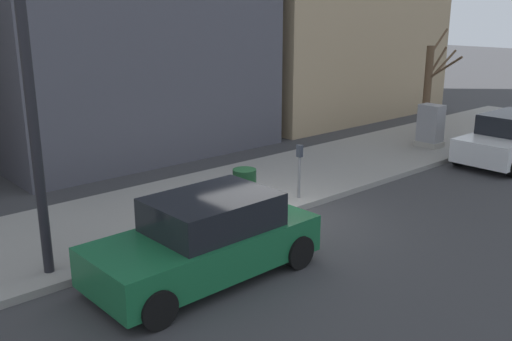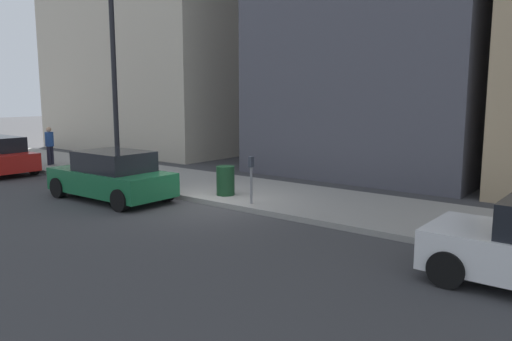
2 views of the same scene
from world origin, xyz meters
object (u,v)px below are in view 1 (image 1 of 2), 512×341
utility_box (430,126)px  streetlamp (32,54)px  bare_tree (429,86)px  trash_bin (245,188)px  parked_car_white (512,139)px  parked_car_green (207,239)px  parking_meter (299,166)px

utility_box → streetlamp: streetlamp is taller
bare_tree → trash_bin: bare_tree is taller
parked_car_white → bare_tree: 4.11m
parked_car_green → streetlamp: size_ratio=0.65×
parked_car_green → streetlamp: 4.23m
parked_car_green → utility_box: bearing=-78.1°
parked_car_green → parking_meter: parked_car_green is taller
streetlamp → parking_meter: bearing=-88.5°
parking_meter → bare_tree: bare_tree is taller
parked_car_green → trash_bin: bearing=-52.5°
streetlamp → parked_car_green: bearing=-125.6°
parked_car_green → bare_tree: 13.72m
parked_car_green → trash_bin: parked_car_green is taller
parked_car_white → trash_bin: parked_car_white is taller
parked_car_white → parked_car_green: bearing=90.3°
bare_tree → streetlamp: bearing=98.5°
streetlamp → bare_tree: streetlamp is taller
trash_bin → parked_car_white: bearing=-102.8°
parked_car_green → streetlamp: streetlamp is taller
utility_box → trash_bin: 8.62m
parking_meter → bare_tree: bearing=-76.7°
streetlamp → bare_tree: bearing=-81.5°
parked_car_green → trash_bin: size_ratio=4.70×
parked_car_white → parked_car_green: size_ratio=0.99×
parking_meter → streetlamp: bearing=91.5°
trash_bin → bare_tree: bearing=-80.9°
parked_car_white → utility_box: 2.59m
parked_car_white → bare_tree: (3.77, -1.12, 1.18)m
parked_car_green → trash_bin: 3.51m
parking_meter → utility_box: (0.85, -7.22, -0.13)m
utility_box → bare_tree: size_ratio=0.38×
parked_car_white → streetlamp: bearing=84.0°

